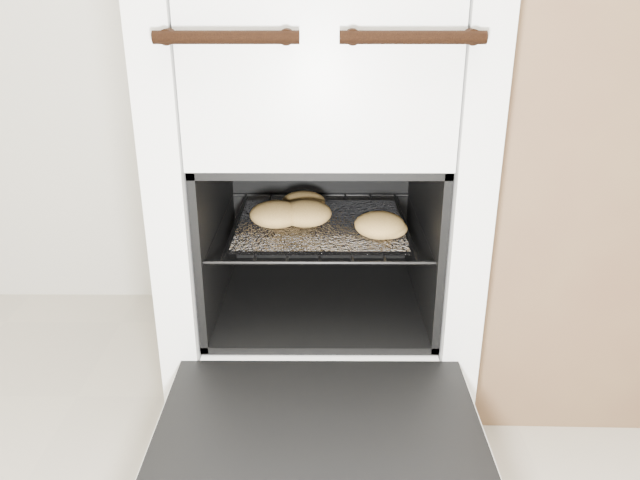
{
  "coord_description": "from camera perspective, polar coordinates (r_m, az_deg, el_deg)",
  "views": [
    {
      "loc": [
        -0.09,
        -0.17,
        0.89
      ],
      "look_at": [
        -0.1,
        1.01,
        0.41
      ],
      "focal_mm": 35.0,
      "sensor_mm": 36.0,
      "label": 1
    }
  ],
  "objects": [
    {
      "name": "baked_rolls",
      "position": [
        1.3,
        0.11,
        2.28
      ],
      "size": [
        0.36,
        0.29,
        0.05
      ],
      "color": "tan",
      "rests_on": "foil_sheet"
    },
    {
      "name": "foil_sheet",
      "position": [
        1.33,
        0.01,
        1.39
      ],
      "size": [
        0.35,
        0.31,
        0.01
      ],
      "primitive_type": "cube",
      "color": "silver",
      "rests_on": "oven_rack"
    },
    {
      "name": "stove",
      "position": [
        1.4,
        0.03,
        4.24
      ],
      "size": [
        0.61,
        0.68,
        0.94
      ],
      "color": "white",
      "rests_on": "ground"
    },
    {
      "name": "oven_rack",
      "position": [
        1.35,
        0.02,
        1.46
      ],
      "size": [
        0.45,
        0.43,
        0.01
      ],
      "color": "black",
      "rests_on": "stove"
    },
    {
      "name": "oven_door",
      "position": [
        1.06,
        -0.1,
        -17.94
      ],
      "size": [
        0.55,
        0.43,
        0.04
      ],
      "color": "black",
      "rests_on": "stove"
    }
  ]
}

